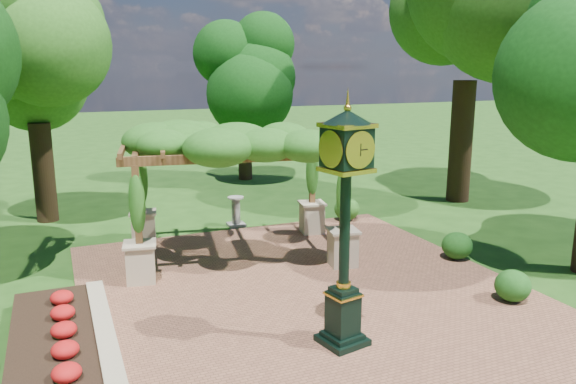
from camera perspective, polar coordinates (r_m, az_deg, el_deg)
name	(u,v)px	position (r m, az deg, el deg)	size (l,w,h in m)	color
ground	(333,316)	(12.26, 4.64, -12.48)	(120.00, 120.00, 0.00)	#1E4714
brick_plaza	(313,298)	(13.07, 2.59, -10.71)	(10.00, 12.00, 0.04)	brown
border_wall	(105,337)	(11.48, -18.11, -13.81)	(0.35, 5.00, 0.40)	#C6B793
flower_bed	(54,347)	(11.48, -22.72, -14.31)	(1.50, 5.00, 0.36)	red
pedestal_clock	(345,208)	(10.18, 5.85, -1.59)	(1.05, 1.05, 4.52)	black
pergola	(235,146)	(15.28, -5.36, 4.69)	(6.56, 4.73, 3.78)	#C2B190
sundial	(236,213)	(18.69, -5.31, -2.18)	(0.57, 0.57, 1.00)	gray
shrub_front	(513,286)	(13.70, 21.87, -8.82)	(0.79, 0.79, 0.71)	#1A4E16
shrub_mid	(457,246)	(16.08, 16.80, -5.23)	(0.83, 0.83, 0.75)	#184A14
shrub_back	(347,209)	(19.35, 6.00, -1.73)	(0.86, 0.86, 0.77)	#255619
tree_west_far	(31,43)	(20.46, -24.63, 13.56)	(3.75, 3.75, 8.68)	black
tree_north	(244,70)	(26.14, -4.53, 12.24)	(3.46, 3.46, 7.38)	#322314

